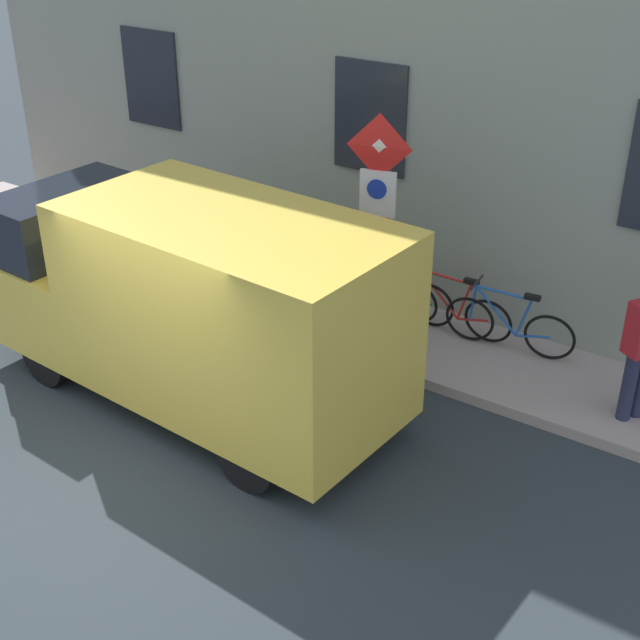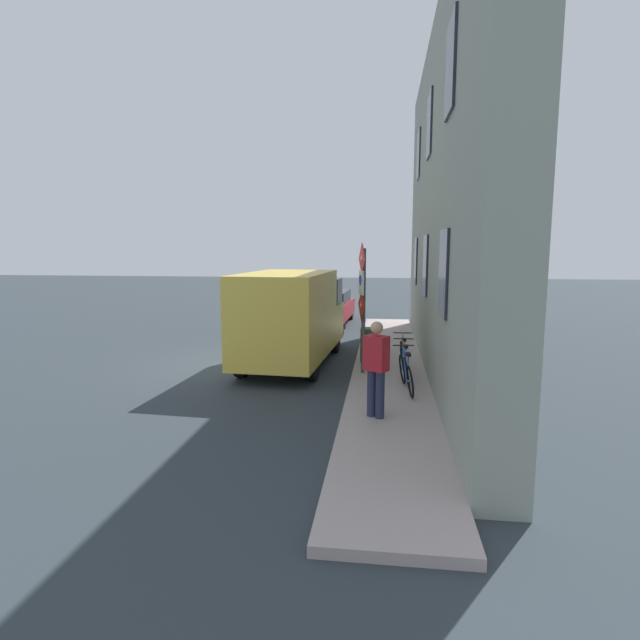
% 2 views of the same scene
% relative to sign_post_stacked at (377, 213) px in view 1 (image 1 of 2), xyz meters
% --- Properties ---
extents(ground_plane, '(80.00, 80.00, 0.00)m').
position_rel_sign_post_stacked_xyz_m(ground_plane, '(-3.38, 1.06, -2.07)').
color(ground_plane, '#2D363C').
extents(sidewalk_slab, '(1.77, 16.58, 0.14)m').
position_rel_sign_post_stacked_xyz_m(sidewalk_slab, '(0.68, 1.06, -2.00)').
color(sidewalk_slab, '#A99A96').
rests_on(sidewalk_slab, ground_plane).
extents(sign_post_stacked, '(0.20, 0.55, 3.00)m').
position_rel_sign_post_stacked_xyz_m(sign_post_stacked, '(0.00, 0.00, 0.00)').
color(sign_post_stacked, '#474C47').
rests_on(sign_post_stacked, sidewalk_slab).
extents(delivery_van, '(2.33, 5.44, 2.50)m').
position_rel_sign_post_stacked_xyz_m(delivery_van, '(-1.91, 1.27, -0.73)').
color(delivery_van, yellow).
rests_on(delivery_van, ground_plane).
extents(bicycle_blue, '(0.46, 1.71, 0.89)m').
position_rel_sign_post_stacked_xyz_m(bicycle_blue, '(1.01, -1.41, -1.56)').
color(bicycle_blue, black).
rests_on(bicycle_blue, sidewalk_slab).
extents(bicycle_red, '(0.46, 1.71, 0.89)m').
position_rel_sign_post_stacked_xyz_m(bicycle_red, '(1.01, -0.58, -1.56)').
color(bicycle_red, black).
rests_on(bicycle_red, sidewalk_slab).
extents(bicycle_green, '(0.46, 1.71, 0.89)m').
position_rel_sign_post_stacked_xyz_m(bicycle_green, '(1.01, 0.24, -1.56)').
color(bicycle_green, black).
rests_on(bicycle_green, sidewalk_slab).
extents(litter_bin, '(0.44, 0.44, 0.90)m').
position_rel_sign_post_stacked_xyz_m(litter_bin, '(0.15, 1.19, -1.48)').
color(litter_bin, '#2D5133').
rests_on(litter_bin, sidewalk_slab).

